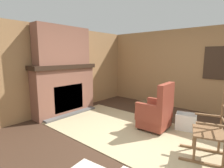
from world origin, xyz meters
The scene contains 12 objects.
ground_plane centered at (0.00, 0.00, 0.00)m, with size 14.00×14.00×0.00m, color #3D281C.
wood_panel_wall_left centered at (-2.62, 0.00, 1.19)m, with size 0.06×5.77×2.38m.
wood_panel_wall_back centered at (0.02, 2.61, 1.20)m, with size 5.77×0.09×2.38m.
fireplace_hearth centered at (-2.37, 0.00, 0.68)m, with size 0.62×1.84×1.36m.
chimney_breast centered at (-2.38, 0.00, 1.86)m, with size 0.36×1.53×1.00m.
area_rug centered at (-0.42, 0.19, 0.01)m, with size 3.69×2.02×0.01m.
armchair centered at (0.06, 0.63, 0.37)m, with size 0.63×0.68×1.04m.
rocking_chair centered at (1.21, 0.15, 0.40)m, with size 0.90×0.68×1.13m.
firewood_stack centered at (-0.83, 1.69, 0.13)m, with size 0.49×0.48×0.26m.
laundry_basket centered at (0.56, 1.05, 0.18)m, with size 0.48×0.40×0.36m.
oil_lamp_vase centered at (-2.42, -0.34, 1.44)m, with size 0.12×0.12×0.24m.
storage_case centered at (-2.42, 0.71, 1.42)m, with size 0.17×0.21×0.12m.
Camera 1 is at (1.68, -2.74, 1.60)m, focal length 28.00 mm.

